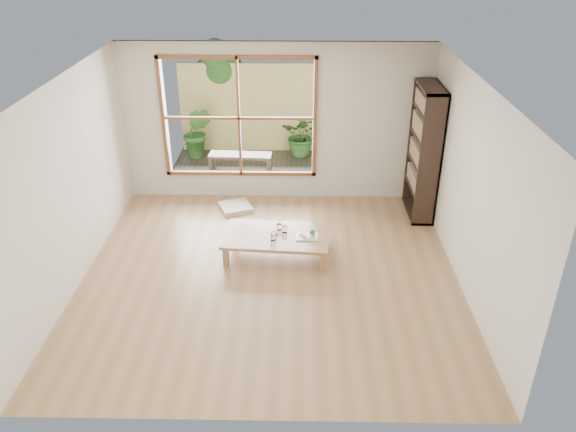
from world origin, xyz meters
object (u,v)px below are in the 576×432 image
low_table (277,237)px  bookshelf (424,152)px  food_tray (308,236)px  garden_bench (240,157)px

low_table → bookshelf: 2.73m
low_table → bookshelf: bearing=35.9°
low_table → food_tray: (0.43, -0.05, 0.06)m
food_tray → bookshelf: bearing=38.9°
bookshelf → food_tray: size_ratio=6.73×
bookshelf → garden_bench: size_ratio=1.78×
food_tray → garden_bench: bearing=113.4°
bookshelf → garden_bench: (-3.02, 1.52, -0.71)m
bookshelf → garden_bench: bookshelf is taller
low_table → garden_bench: garden_bench is taller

